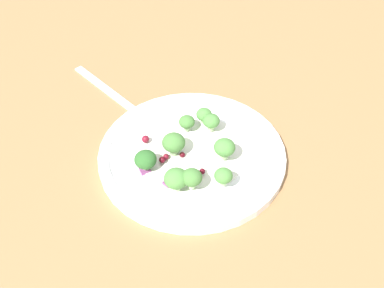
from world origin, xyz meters
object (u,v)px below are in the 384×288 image
broccoli_floret_1 (145,160)px  fork (118,98)px  broccoli_floret_0 (174,143)px  broccoli_floret_2 (175,179)px  plate (192,154)px

broccoli_floret_1 → fork: 16.45cm
broccoli_floret_0 → broccoli_floret_2: (5.86, 0.99, -0.10)cm
broccoli_floret_0 → fork: bearing=-139.0°
broccoli_floret_1 → fork: bearing=-154.4°
plate → broccoli_floret_0: broccoli_floret_0 is taller
plate → broccoli_floret_1: (3.70, -5.35, 2.12)cm
broccoli_floret_0 → broccoli_floret_1: (3.00, -3.09, -0.34)cm
broccoli_floret_0 → broccoli_floret_2: bearing=9.6°
fork → broccoli_floret_2: bearing=32.4°
broccoli_floret_1 → fork: (-14.63, -7.01, -2.73)cm
broccoli_floret_2 → plate: bearing=169.0°
plate → fork: bearing=-131.5°
fork → broccoli_floret_0: bearing=41.0°
broccoli_floret_0 → fork: 15.70cm
plate → broccoli_floret_1: size_ratio=8.62×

